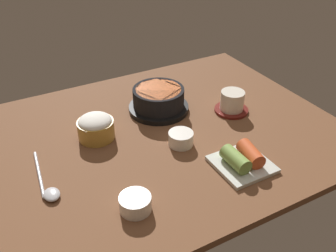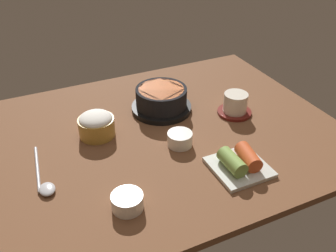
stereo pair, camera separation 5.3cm
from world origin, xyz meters
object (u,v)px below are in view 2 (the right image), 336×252
Objects in this scene: side_bowl_near at (127,201)px; tea_cup_with_saucer at (236,105)px; rice_bowl at (96,124)px; spoon at (44,182)px; stone_pot at (161,99)px; kimchi_plate at (240,163)px; banchan_cup_center at (180,139)px.

tea_cup_with_saucer is at bearing 28.10° from side_bowl_near.
spoon is (-16.78, -14.00, -2.91)cm from rice_bowl.
rice_bowl is at bearing -167.43° from stone_pot.
rice_bowl reaches higher than tea_cup_with_saucer.
stone_pot is 1.78× the size of tea_cup_with_saucer.
kimchi_plate is (27.18, -28.60, -1.60)cm from rice_bowl.
tea_cup_with_saucer is 1.54× the size of banchan_cup_center.
side_bowl_near is at bearing -93.41° from rice_bowl.
stone_pot is at bearing 99.73° from kimchi_plate.
tea_cup_with_saucer reaches higher than banchan_cup_center.
spoon is (-15.04, 15.30, -1.27)cm from side_bowl_near.
rice_bowl is at bearing 143.65° from banchan_cup_center.
spoon is at bearing -172.78° from tea_cup_with_saucer.
side_bowl_near is at bearing -151.90° from tea_cup_with_saucer.
tea_cup_with_saucer reaches higher than kimchi_plate.
spoon is at bearing 161.63° from kimchi_plate.
stone_pot is 42.71cm from spoon.
spoon is (-43.96, 14.60, -1.31)cm from kimchi_plate.
stone_pot is 2.62× the size of side_bowl_near.
banchan_cup_center is 0.33× the size of spoon.
spoon is at bearing -140.16° from rice_bowl.
stone_pot is 1.38× the size of kimchi_plate.
rice_bowl is at bearing 133.54° from kimchi_plate.
rice_bowl is at bearing 86.59° from side_bowl_near.
rice_bowl reaches higher than spoon.
rice_bowl is 1.42× the size of side_bowl_near.
kimchi_plate reaches higher than banchan_cup_center.
tea_cup_with_saucer is at bearing -31.22° from stone_pot.
stone_pot is 33.91cm from kimchi_plate.
rice_bowl is (-21.45, -4.78, -0.09)cm from stone_pot.
banchan_cup_center is at bearing -36.35° from rice_bowl.
tea_cup_with_saucer is 25.61cm from kimchi_plate.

